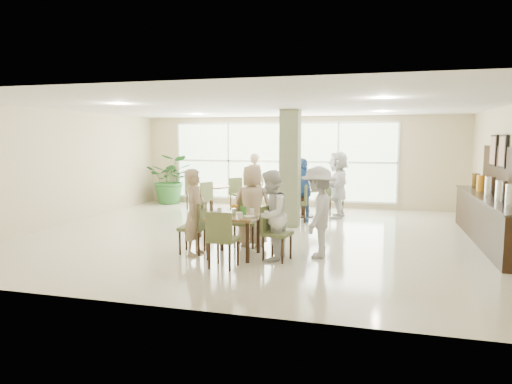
% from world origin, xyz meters
% --- Properties ---
extents(ground, '(10.00, 10.00, 0.00)m').
position_xyz_m(ground, '(0.00, 0.00, 0.00)').
color(ground, beige).
rests_on(ground, ground).
extents(room_shell, '(10.00, 10.00, 10.00)m').
position_xyz_m(room_shell, '(0.00, 0.00, 1.70)').
color(room_shell, white).
rests_on(room_shell, ground).
extents(window_bank, '(7.00, 0.04, 7.00)m').
position_xyz_m(window_bank, '(-0.50, 4.46, 1.40)').
color(window_bank, silver).
rests_on(window_bank, ground).
extents(column, '(0.45, 0.45, 2.80)m').
position_xyz_m(column, '(0.40, 1.20, 1.40)').
color(column, '#676E4D').
rests_on(column, ground).
extents(main_table, '(0.86, 0.86, 0.75)m').
position_xyz_m(main_table, '(-0.02, -1.88, 0.64)').
color(main_table, brown).
rests_on(main_table, ground).
extents(round_table_left, '(1.10, 1.10, 0.75)m').
position_xyz_m(round_table_left, '(-2.23, 2.81, 0.57)').
color(round_table_left, brown).
rests_on(round_table_left, ground).
extents(round_table_right, '(1.08, 1.08, 0.75)m').
position_xyz_m(round_table_right, '(0.48, 2.69, 0.57)').
color(round_table_right, brown).
rests_on(round_table_right, ground).
extents(chairs_main_table, '(2.14, 1.99, 0.95)m').
position_xyz_m(chairs_main_table, '(-0.02, -1.87, 0.47)').
color(chairs_main_table, '#586035').
rests_on(chairs_main_table, ground).
extents(chairs_table_left, '(1.91, 1.92, 0.95)m').
position_xyz_m(chairs_table_left, '(-2.20, 2.79, 0.47)').
color(chairs_table_left, '#586035').
rests_on(chairs_table_left, ground).
extents(chairs_table_right, '(2.09, 1.84, 0.95)m').
position_xyz_m(chairs_table_right, '(0.54, 2.71, 0.47)').
color(chairs_table_right, '#586035').
rests_on(chairs_table_right, ground).
extents(tabletop_clutter, '(0.79, 0.75, 0.21)m').
position_xyz_m(tabletop_clutter, '(-0.00, -1.90, 0.81)').
color(tabletop_clutter, white).
rests_on(tabletop_clutter, main_table).
extents(buffet_counter, '(0.64, 4.70, 1.95)m').
position_xyz_m(buffet_counter, '(4.70, 0.51, 0.55)').
color(buffet_counter, black).
rests_on(buffet_counter, ground).
extents(framed_art_a, '(0.05, 0.55, 0.70)m').
position_xyz_m(framed_art_a, '(4.95, 1.00, 1.85)').
color(framed_art_a, black).
rests_on(framed_art_a, ground).
extents(framed_art_b, '(0.05, 0.55, 0.70)m').
position_xyz_m(framed_art_b, '(4.95, 1.80, 1.85)').
color(framed_art_b, black).
rests_on(framed_art_b, ground).
extents(potted_plant, '(1.73, 1.73, 1.61)m').
position_xyz_m(potted_plant, '(-4.10, 4.04, 0.80)').
color(potted_plant, '#265C24').
rests_on(potted_plant, ground).
extents(teen_left, '(0.39, 0.59, 1.58)m').
position_xyz_m(teen_left, '(-0.75, -1.94, 0.79)').
color(teen_left, tan).
rests_on(teen_left, ground).
extents(teen_far, '(0.81, 0.47, 1.61)m').
position_xyz_m(teen_far, '(0.07, -1.01, 0.81)').
color(teen_far, tan).
rests_on(teen_far, ground).
extents(teen_right, '(0.65, 0.81, 1.58)m').
position_xyz_m(teen_right, '(0.66, -1.93, 0.79)').
color(teen_right, white).
rests_on(teen_right, ground).
extents(teen_standing, '(0.65, 1.08, 1.63)m').
position_xyz_m(teen_standing, '(1.43, -1.53, 0.82)').
color(teen_standing, '#B3B3B6').
rests_on(teen_standing, ground).
extents(adult_a, '(0.98, 0.60, 1.62)m').
position_xyz_m(adult_a, '(0.58, 1.94, 0.81)').
color(adult_a, '#3D6BB7').
rests_on(adult_a, ground).
extents(adult_b, '(0.82, 1.70, 1.78)m').
position_xyz_m(adult_b, '(1.41, 2.75, 0.89)').
color(adult_b, white).
rests_on(adult_b, ground).
extents(adult_standing, '(0.72, 0.61, 1.68)m').
position_xyz_m(adult_standing, '(-1.14, 3.69, 0.84)').
color(adult_standing, tan).
rests_on(adult_standing, ground).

